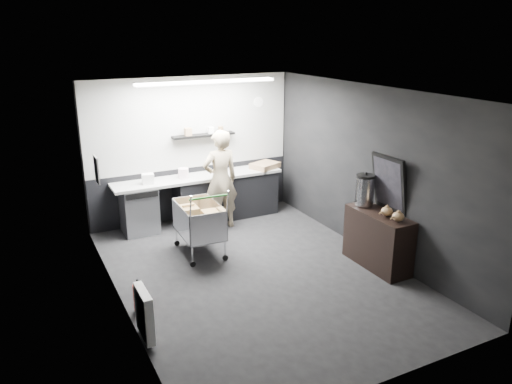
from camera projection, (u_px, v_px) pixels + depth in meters
name	position (u px, v px, depth m)	size (l,w,h in m)	color
floor	(258.00, 274.00, 7.49)	(5.50, 5.50, 0.00)	black
ceiling	(258.00, 92.00, 6.66)	(5.50, 5.50, 0.00)	white
wall_back	(192.00, 149.00, 9.41)	(5.50, 5.50, 0.00)	black
wall_front	(389.00, 266.00, 4.74)	(5.50, 5.50, 0.00)	black
wall_left	(115.00, 210.00, 6.22)	(5.50, 5.50, 0.00)	black
wall_right	(369.00, 171.00, 7.94)	(5.50, 5.50, 0.00)	black
kitchen_wall_panel	(191.00, 123.00, 9.24)	(3.95, 0.02, 1.70)	#AFAFAB
dado_panel	(194.00, 192.00, 9.66)	(3.95, 0.02, 1.00)	black
floating_shelf	(204.00, 135.00, 9.30)	(1.20, 0.22, 0.04)	black
wall_clock	(258.00, 102.00, 9.74)	(0.20, 0.20, 0.03)	white
poster	(96.00, 170.00, 7.27)	(0.02, 0.30, 0.40)	white
poster_red_band	(96.00, 165.00, 7.25)	(0.01, 0.22, 0.10)	red
radiator	(144.00, 314.00, 5.79)	(0.10, 0.50, 0.60)	white
ceiling_strip	(207.00, 82.00, 8.24)	(2.40, 0.20, 0.04)	white
prep_counter	(206.00, 198.00, 9.46)	(3.20, 0.61, 0.90)	black
person	(220.00, 180.00, 8.99)	(0.67, 0.44, 1.83)	beige
shopping_cart	(199.00, 222.00, 8.03)	(0.66, 1.05, 1.14)	silver
sideboard	(378.00, 232.00, 7.61)	(0.49, 1.16, 1.73)	black
fire_extinguisher	(138.00, 296.00, 6.43)	(0.13, 0.13, 0.44)	red
cardboard_box	(265.00, 165.00, 9.80)	(0.52, 0.40, 0.10)	#987551
pink_tub	(183.00, 173.00, 9.11)	(0.19, 0.19, 0.19)	white
white_container	(148.00, 179.00, 8.78)	(0.20, 0.16, 0.18)	white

